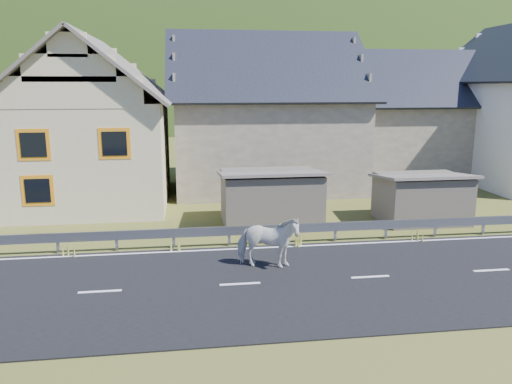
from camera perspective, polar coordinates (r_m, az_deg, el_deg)
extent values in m
plane|color=#4A501C|center=(15.84, 12.91, -9.58)|extent=(160.00, 160.00, 0.00)
cube|color=black|center=(15.83, 12.91, -9.51)|extent=(60.00, 7.00, 0.04)
cube|color=silver|center=(15.83, 12.92, -9.43)|extent=(60.00, 6.60, 0.01)
cube|color=#93969B|center=(18.95, 9.08, -3.94)|extent=(28.00, 0.08, 0.34)
cube|color=#93969B|center=(18.80, -21.72, -5.53)|extent=(0.10, 0.06, 0.70)
cube|color=#93969B|center=(18.42, -15.64, -5.46)|extent=(0.10, 0.06, 0.70)
cube|color=#93969B|center=(18.25, -9.39, -5.33)|extent=(0.10, 0.06, 0.70)
cube|color=#93969B|center=(18.30, -3.09, -5.13)|extent=(0.10, 0.06, 0.70)
cube|color=#93969B|center=(18.56, 3.10, -4.88)|extent=(0.10, 0.06, 0.70)
cube|color=#93969B|center=(19.03, 9.04, -4.58)|extent=(0.10, 0.06, 0.70)
cube|color=#93969B|center=(19.70, 14.63, -4.26)|extent=(0.10, 0.06, 0.70)
cube|color=#93969B|center=(20.53, 19.81, -3.92)|extent=(0.10, 0.06, 0.70)
cube|color=#93969B|center=(21.53, 24.54, -3.59)|extent=(0.10, 0.06, 0.70)
cube|color=#716556|center=(21.03, 1.67, -0.71)|extent=(4.30, 3.30, 2.40)
cube|color=#716556|center=(22.58, 18.38, -0.70)|extent=(3.80, 2.90, 2.20)
cube|color=beige|center=(26.32, -17.91, 4.41)|extent=(7.00, 9.00, 5.00)
cube|color=orange|center=(22.22, -24.09, 4.95)|extent=(1.30, 0.12, 1.30)
cube|color=orange|center=(21.55, -15.86, 5.35)|extent=(1.30, 0.12, 1.30)
cube|color=orange|center=(22.50, -23.67, 0.15)|extent=(1.30, 0.12, 1.30)
cube|color=gray|center=(28.00, -22.07, 12.89)|extent=(0.70, 0.70, 2.40)
cube|color=gray|center=(29.24, 0.85, 5.71)|extent=(10.00, 9.00, 5.00)
cube|color=gray|center=(34.11, 17.24, 5.76)|extent=(9.00, 8.00, 4.60)
ellipsoid|color=#1F3B10|center=(195.70, -4.81, 4.55)|extent=(440.00, 280.00, 260.00)
imported|color=silver|center=(15.93, 1.34, -5.72)|extent=(1.41, 2.20, 1.71)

